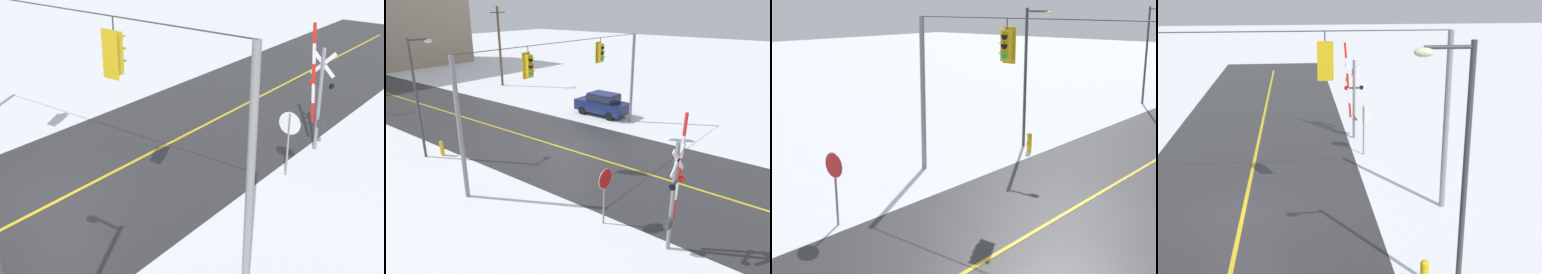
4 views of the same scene
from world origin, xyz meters
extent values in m
plane|color=white|center=(0.00, 0.00, 0.00)|extent=(160.00, 160.00, 0.00)
cylinder|color=gray|center=(-7.00, 0.00, 3.10)|extent=(0.20, 0.20, 6.20)
cylinder|color=#38383D|center=(0.00, 0.00, 6.20)|extent=(14.00, 0.04, 0.04)
cylinder|color=#38383D|center=(-2.91, 0.00, 6.01)|extent=(0.04, 0.04, 0.39)
cube|color=gold|center=(-2.91, 0.00, 5.27)|extent=(0.34, 0.28, 1.08)
cube|color=gold|center=(-2.91, 0.16, 5.27)|extent=(0.52, 0.03, 1.26)
sphere|color=black|center=(-2.91, -0.15, 5.59)|extent=(0.24, 0.24, 0.24)
cube|color=gold|center=(-2.91, -0.22, 5.68)|extent=(0.26, 0.16, 0.03)
sphere|color=black|center=(-2.91, -0.15, 5.27)|extent=(0.24, 0.24, 0.24)
cube|color=gold|center=(-2.91, -0.22, 5.36)|extent=(0.26, 0.16, 0.03)
sphere|color=green|center=(-2.91, -0.15, 4.95)|extent=(0.24, 0.24, 0.24)
cube|color=gold|center=(-2.91, -0.22, 5.04)|extent=(0.26, 0.16, 0.03)
cylinder|color=gray|center=(-4.97, -5.95, 1.15)|extent=(0.07, 0.07, 2.30)
cylinder|color=#B71414|center=(-4.97, -5.99, 1.95)|extent=(0.76, 0.03, 0.76)
cylinder|color=white|center=(-4.97, -5.97, 1.95)|extent=(0.80, 0.02, 0.80)
cylinder|color=gray|center=(-4.83, -8.59, 2.00)|extent=(0.14, 0.14, 4.00)
cube|color=white|center=(-4.83, -8.64, 3.40)|extent=(0.98, 0.04, 0.98)
cube|color=white|center=(-4.83, -8.64, 3.40)|extent=(0.98, 0.04, 0.98)
cube|color=#38383D|center=(-4.83, -8.63, 2.60)|extent=(0.80, 0.06, 0.08)
sphere|color=black|center=(-5.21, -8.69, 2.60)|extent=(0.22, 0.22, 0.22)
sphere|color=red|center=(-4.45, -8.69, 2.60)|extent=(0.22, 0.22, 0.22)
cube|color=red|center=(-4.62, -8.59, 1.48)|extent=(0.15, 0.08, 0.76)
cube|color=white|center=(-4.56, -8.59, 2.23)|extent=(0.15, 0.08, 0.76)
cube|color=red|center=(-4.51, -8.59, 2.98)|extent=(0.15, 0.08, 0.76)
cube|color=white|center=(-4.45, -8.59, 3.73)|extent=(0.15, 0.08, 0.76)
cube|color=red|center=(-4.40, -8.59, 4.48)|extent=(0.15, 0.08, 0.76)
cube|color=#38383D|center=(-5.01, -8.59, 1.10)|extent=(0.28, 0.20, 0.28)
cylinder|color=#38383D|center=(-5.80, 5.62, 3.25)|extent=(0.14, 0.14, 6.50)
cylinder|color=#38383D|center=(-5.25, 5.62, 6.35)|extent=(1.10, 0.09, 0.09)
ellipsoid|color=beige|center=(-4.70, 5.62, 6.25)|extent=(0.44, 0.28, 0.22)
sphere|color=gold|center=(-5.10, 5.05, 0.76)|extent=(0.24, 0.24, 0.24)
cylinder|color=gold|center=(-5.10, 4.91, 0.39)|extent=(0.09, 0.10, 0.09)
camera|label=1|loc=(-12.32, 9.20, 8.65)|focal=49.51mm
camera|label=2|loc=(-14.96, -12.65, 8.04)|focal=33.55mm
camera|label=3|loc=(7.89, -15.21, 6.70)|focal=49.72mm
camera|label=4|loc=(-1.96, 16.44, 7.71)|focal=48.16mm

